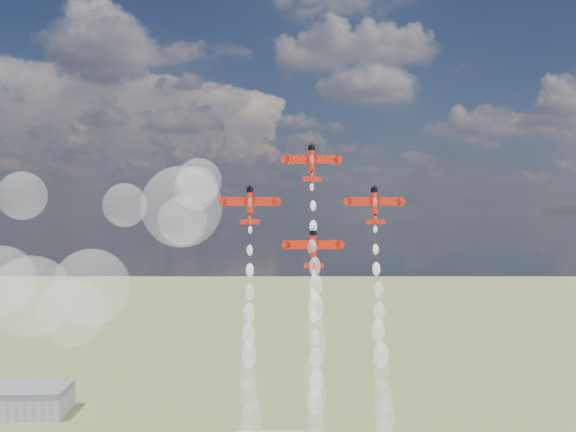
% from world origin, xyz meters
% --- Properties ---
extents(hangar, '(50.00, 28.00, 13.00)m').
position_xyz_m(hangar, '(-120.00, 180.00, 6.50)').
color(hangar, gray).
rests_on(hangar, ground).
extents(plane_lead, '(13.13, 4.64, 9.27)m').
position_xyz_m(plane_lead, '(8.10, 21.95, 108.16)').
color(plane_lead, '#BA1809').
rests_on(plane_lead, ground).
extents(plane_left, '(13.13, 4.64, 9.27)m').
position_xyz_m(plane_left, '(-7.18, 19.70, 97.70)').
color(plane_left, '#BA1809').
rests_on(plane_left, ground).
extents(plane_right, '(13.13, 4.64, 9.27)m').
position_xyz_m(plane_right, '(23.39, 19.70, 97.70)').
color(plane_right, '#BA1809').
rests_on(plane_right, ground).
extents(plane_slot, '(13.13, 4.64, 9.27)m').
position_xyz_m(plane_slot, '(8.10, 17.45, 87.23)').
color(plane_slot, '#BA1809').
rests_on(plane_slot, ground).
extents(smoke_trail_lead, '(5.53, 13.74, 51.79)m').
position_xyz_m(smoke_trail_lead, '(8.16, 12.27, 64.01)').
color(smoke_trail_lead, white).
rests_on(smoke_trail_lead, plane_lead).
extents(smoke_trail_left, '(5.98, 13.28, 51.21)m').
position_xyz_m(smoke_trail_left, '(-7.33, 10.32, 53.80)').
color(smoke_trail_left, white).
rests_on(smoke_trail_left, plane_left).
extents(smoke_trail_right, '(5.49, 13.74, 51.08)m').
position_xyz_m(smoke_trail_right, '(23.58, 10.23, 53.75)').
color(smoke_trail_right, white).
rests_on(smoke_trail_right, plane_right).
extents(drifted_smoke_cloud, '(60.98, 41.36, 49.30)m').
position_xyz_m(drifted_smoke_cloud, '(-45.98, 30.39, 84.65)').
color(drifted_smoke_cloud, white).
rests_on(drifted_smoke_cloud, ground).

